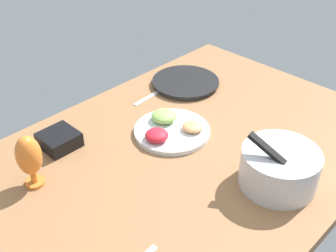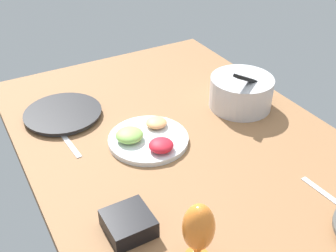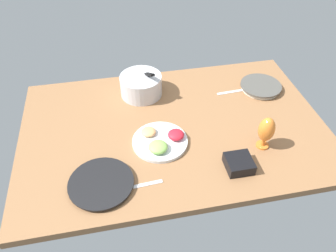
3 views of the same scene
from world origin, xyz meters
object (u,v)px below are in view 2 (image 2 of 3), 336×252
(dinner_plate_left, at_px, (63,114))
(mixing_bowl, at_px, (241,91))
(fruit_platter, at_px, (147,138))
(square_bowl_black, at_px, (128,223))
(hurricane_glass_orange, at_px, (198,229))

(dinner_plate_left, bearing_deg, mixing_bowl, 67.08)
(mixing_bowl, bearing_deg, fruit_platter, -84.93)
(dinner_plate_left, relative_size, square_bowl_black, 2.40)
(dinner_plate_left, height_order, mixing_bowl, mixing_bowl)
(mixing_bowl, height_order, square_bowl_black, mixing_bowl)
(fruit_platter, bearing_deg, hurricane_glass_orange, -13.10)
(dinner_plate_left, relative_size, fruit_platter, 1.05)
(dinner_plate_left, distance_m, fruit_platter, 0.37)
(mixing_bowl, relative_size, fruit_platter, 0.87)
(fruit_platter, height_order, square_bowl_black, fruit_platter)
(fruit_platter, bearing_deg, dinner_plate_left, -146.27)
(dinner_plate_left, relative_size, mixing_bowl, 1.21)
(dinner_plate_left, xyz_separation_m, mixing_bowl, (0.27, 0.63, 0.06))
(mixing_bowl, height_order, hurricane_glass_orange, mixing_bowl)
(mixing_bowl, height_order, fruit_platter, mixing_bowl)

